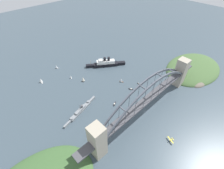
{
  "coord_description": "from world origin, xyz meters",
  "views": [
    {
      "loc": [
        -155.33,
        -84.04,
        207.71
      ],
      "look_at": [
        0.0,
        79.22,
        8.0
      ],
      "focal_mm": 25.65,
      "sensor_mm": 36.0,
      "label": 1
    }
  ],
  "objects_px": {
    "naval_cruiser": "(81,110)",
    "small_boat_8": "(153,83)",
    "small_boat_4": "(121,80)",
    "harbor_arch_bridge": "(148,99)",
    "seaplane_taxiing_near_bridge": "(171,140)",
    "small_boat_0": "(41,80)",
    "small_boat_1": "(71,77)",
    "small_boat_3": "(83,79)",
    "small_boat_2": "(56,67)",
    "small_boat_5": "(131,89)",
    "ocean_liner": "(106,63)",
    "small_boat_6": "(115,104)",
    "small_boat_7": "(139,84)"
  },
  "relations": [
    {
      "from": "naval_cruiser",
      "to": "small_boat_3",
      "type": "bearing_deg",
      "value": 51.0
    },
    {
      "from": "small_boat_0",
      "to": "small_boat_5",
      "type": "relative_size",
      "value": 1.16
    },
    {
      "from": "small_boat_4",
      "to": "seaplane_taxiing_near_bridge",
      "type": "bearing_deg",
      "value": -107.09
    },
    {
      "from": "small_boat_3",
      "to": "small_boat_5",
      "type": "relative_size",
      "value": 1.26
    },
    {
      "from": "naval_cruiser",
      "to": "small_boat_8",
      "type": "relative_size",
      "value": 9.76
    },
    {
      "from": "small_boat_1",
      "to": "small_boat_6",
      "type": "bearing_deg",
      "value": -82.32
    },
    {
      "from": "small_boat_0",
      "to": "small_boat_2",
      "type": "relative_size",
      "value": 1.27
    },
    {
      "from": "small_boat_4",
      "to": "small_boat_3",
      "type": "bearing_deg",
      "value": 135.02
    },
    {
      "from": "small_boat_3",
      "to": "harbor_arch_bridge",
      "type": "bearing_deg",
      "value": -78.07
    },
    {
      "from": "small_boat_1",
      "to": "small_boat_4",
      "type": "xyz_separation_m",
      "value": [
        66.4,
        -78.91,
        1.16
      ]
    },
    {
      "from": "small_boat_0",
      "to": "seaplane_taxiing_near_bridge",
      "type": "bearing_deg",
      "value": -73.16
    },
    {
      "from": "seaplane_taxiing_near_bridge",
      "to": "small_boat_8",
      "type": "height_order",
      "value": "seaplane_taxiing_near_bridge"
    },
    {
      "from": "small_boat_1",
      "to": "small_boat_3",
      "type": "distance_m",
      "value": 28.59
    },
    {
      "from": "naval_cruiser",
      "to": "small_boat_7",
      "type": "distance_m",
      "value": 124.23
    },
    {
      "from": "small_boat_2",
      "to": "small_boat_8",
      "type": "relative_size",
      "value": 1.1
    },
    {
      "from": "ocean_liner",
      "to": "small_boat_4",
      "type": "distance_m",
      "value": 64.36
    },
    {
      "from": "harbor_arch_bridge",
      "to": "small_boat_2",
      "type": "bearing_deg",
      "value": 102.04
    },
    {
      "from": "seaplane_taxiing_near_bridge",
      "to": "small_boat_2",
      "type": "bearing_deg",
      "value": 96.02
    },
    {
      "from": "harbor_arch_bridge",
      "to": "small_boat_1",
      "type": "distance_m",
      "value": 165.76
    },
    {
      "from": "small_boat_8",
      "to": "small_boat_6",
      "type": "bearing_deg",
      "value": 171.15
    },
    {
      "from": "seaplane_taxiing_near_bridge",
      "to": "small_boat_0",
      "type": "xyz_separation_m",
      "value": [
        -74.26,
        245.37,
        2.61
      ]
    },
    {
      "from": "small_boat_0",
      "to": "small_boat_1",
      "type": "bearing_deg",
      "value": -30.94
    },
    {
      "from": "seaplane_taxiing_near_bridge",
      "to": "small_boat_3",
      "type": "xyz_separation_m",
      "value": [
        -11.53,
        190.04,
        3.3
      ]
    },
    {
      "from": "naval_cruiser",
      "to": "small_boat_8",
      "type": "xyz_separation_m",
      "value": [
        143.8,
        -41.53,
        -2.0
      ]
    },
    {
      "from": "small_boat_6",
      "to": "small_boat_0",
      "type": "bearing_deg",
      "value": 114.52
    },
    {
      "from": "small_boat_4",
      "to": "small_boat_8",
      "type": "distance_m",
      "value": 63.77
    },
    {
      "from": "harbor_arch_bridge",
      "to": "small_boat_1",
      "type": "relative_size",
      "value": 37.96
    },
    {
      "from": "small_boat_3",
      "to": "small_boat_5",
      "type": "bearing_deg",
      "value": -58.34
    },
    {
      "from": "harbor_arch_bridge",
      "to": "small_boat_8",
      "type": "height_order",
      "value": "harbor_arch_bridge"
    },
    {
      "from": "small_boat_2",
      "to": "small_boat_3",
      "type": "distance_m",
      "value": 78.42
    },
    {
      "from": "seaplane_taxiing_near_bridge",
      "to": "ocean_liner",
      "type": "bearing_deg",
      "value": 73.94
    },
    {
      "from": "ocean_liner",
      "to": "small_boat_6",
      "type": "relative_size",
      "value": 7.9
    },
    {
      "from": "naval_cruiser",
      "to": "small_boat_4",
      "type": "bearing_deg",
      "value": 3.74
    },
    {
      "from": "small_boat_5",
      "to": "small_boat_2",
      "type": "bearing_deg",
      "value": 112.95
    },
    {
      "from": "small_boat_3",
      "to": "small_boat_8",
      "type": "xyz_separation_m",
      "value": [
        95.09,
        -101.69,
        -4.56
      ]
    },
    {
      "from": "small_boat_2",
      "to": "small_boat_5",
      "type": "height_order",
      "value": "small_boat_2"
    },
    {
      "from": "small_boat_4",
      "to": "small_boat_7",
      "type": "relative_size",
      "value": 1.27
    },
    {
      "from": "harbor_arch_bridge",
      "to": "ocean_liner",
      "type": "xyz_separation_m",
      "value": [
        40.75,
        142.01,
        -23.26
      ]
    },
    {
      "from": "small_boat_0",
      "to": "small_boat_1",
      "type": "xyz_separation_m",
      "value": [
        49.84,
        -29.88,
        -1.39
      ]
    },
    {
      "from": "naval_cruiser",
      "to": "small_boat_7",
      "type": "relative_size",
      "value": 9.92
    },
    {
      "from": "seaplane_taxiing_near_bridge",
      "to": "small_boat_3",
      "type": "height_order",
      "value": "small_boat_3"
    },
    {
      "from": "small_boat_1",
      "to": "small_boat_7",
      "type": "xyz_separation_m",
      "value": [
        86.39,
        -107.78,
        -2.5
      ]
    },
    {
      "from": "small_boat_2",
      "to": "small_boat_3",
      "type": "xyz_separation_m",
      "value": [
        16.6,
        -76.63,
        1.41
      ]
    },
    {
      "from": "small_boat_0",
      "to": "small_boat_8",
      "type": "relative_size",
      "value": 1.41
    },
    {
      "from": "ocean_liner",
      "to": "harbor_arch_bridge",
      "type": "bearing_deg",
      "value": -106.01
    },
    {
      "from": "naval_cruiser",
      "to": "seaplane_taxiing_near_bridge",
      "type": "distance_m",
      "value": 143.18
    },
    {
      "from": "small_boat_2",
      "to": "small_boat_4",
      "type": "distance_m",
      "value": 147.8
    },
    {
      "from": "small_boat_0",
      "to": "small_boat_8",
      "type": "height_order",
      "value": "small_boat_0"
    },
    {
      "from": "small_boat_2",
      "to": "ocean_liner",
      "type": "bearing_deg",
      "value": -38.36
    },
    {
      "from": "ocean_liner",
      "to": "small_boat_5",
      "type": "bearing_deg",
      "value": -101.33
    }
  ]
}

